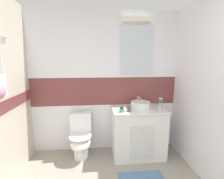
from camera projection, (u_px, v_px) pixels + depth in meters
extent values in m
cube|color=white|center=(105.00, 125.00, 3.02)|extent=(3.20, 0.10, 0.85)
cube|color=brown|center=(105.00, 91.00, 2.90)|extent=(3.20, 0.10, 0.50)
cube|color=white|center=(105.00, 44.00, 2.75)|extent=(3.20, 0.10, 1.15)
cube|color=silver|center=(136.00, 50.00, 2.77)|extent=(0.57, 0.02, 0.84)
cube|color=white|center=(138.00, 19.00, 2.64)|extent=(0.48, 0.10, 0.08)
cylinder|color=silver|center=(1.00, 62.00, 1.87)|extent=(0.02, 0.02, 0.52)
cylinder|color=silver|center=(2.00, 39.00, 1.83)|extent=(0.10, 0.07, 0.11)
cube|color=white|center=(138.00, 132.00, 2.76)|extent=(0.87, 0.55, 0.82)
cube|color=white|center=(139.00, 109.00, 2.68)|extent=(0.89, 0.57, 0.03)
cube|color=silver|center=(142.00, 143.00, 2.50)|extent=(0.39, 0.01, 0.57)
cylinder|color=silver|center=(143.00, 131.00, 2.45)|extent=(0.02, 0.02, 0.03)
cylinder|color=white|center=(140.00, 105.00, 2.71)|extent=(0.33, 0.33, 0.11)
cylinder|color=#AFB1BA|center=(140.00, 102.00, 2.70)|extent=(0.27, 0.27, 0.01)
cylinder|color=silver|center=(137.00, 100.00, 2.90)|extent=(0.03, 0.03, 0.15)
cylinder|color=silver|center=(139.00, 98.00, 2.79)|extent=(0.02, 0.15, 0.02)
cylinder|color=white|center=(81.00, 153.00, 2.72)|extent=(0.24, 0.24, 0.18)
ellipsoid|color=white|center=(80.00, 143.00, 2.64)|extent=(0.34, 0.42, 0.22)
cylinder|color=white|center=(80.00, 136.00, 2.62)|extent=(0.37, 0.37, 0.02)
cube|color=white|center=(81.00, 122.00, 2.80)|extent=(0.36, 0.17, 0.36)
cylinder|color=silver|center=(81.00, 112.00, 2.76)|extent=(0.04, 0.04, 0.02)
cylinder|color=#B2ADA3|center=(160.00, 108.00, 2.53)|extent=(0.06, 0.06, 0.09)
cylinder|color=#3FB259|center=(161.00, 104.00, 2.51)|extent=(0.04, 0.04, 0.17)
cube|color=white|center=(162.00, 99.00, 2.50)|extent=(0.02, 0.02, 0.03)
cylinder|color=#3FB259|center=(160.00, 104.00, 2.52)|extent=(0.03, 0.01, 0.18)
cube|color=white|center=(160.00, 98.00, 2.50)|extent=(0.01, 0.02, 0.03)
cylinder|color=#4C4C51|center=(129.00, 108.00, 2.51)|extent=(0.06, 0.06, 0.10)
cylinder|color=#262626|center=(129.00, 104.00, 2.49)|extent=(0.01, 0.01, 0.04)
cylinder|color=#262626|center=(129.00, 103.00, 2.48)|extent=(0.01, 0.02, 0.01)
cylinder|color=green|center=(122.00, 110.00, 2.48)|extent=(0.07, 0.07, 0.06)
cylinder|color=black|center=(122.00, 108.00, 2.47)|extent=(0.05, 0.05, 0.02)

